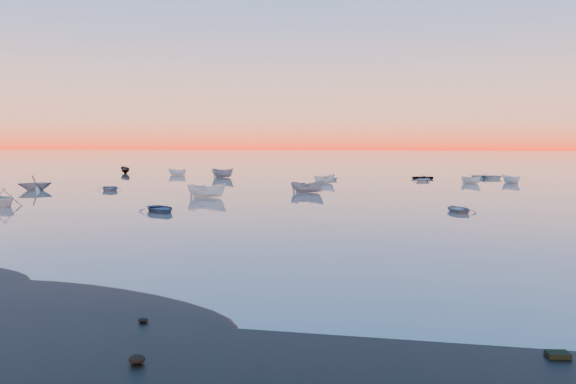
% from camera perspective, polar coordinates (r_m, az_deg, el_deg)
% --- Properties ---
extents(ground, '(600.00, 600.00, 0.00)m').
position_cam_1_polar(ground, '(119.53, 7.89, 2.24)').
color(ground, slate).
rests_on(ground, ground).
extents(mud_lobes, '(140.00, 6.00, 0.07)m').
position_cam_1_polar(mud_lobes, '(20.32, -9.66, -11.46)').
color(mud_lobes, black).
rests_on(mud_lobes, ground).
extents(moored_fleet, '(124.00, 58.00, 1.20)m').
position_cam_1_polar(moored_fleet, '(72.75, 5.69, 0.48)').
color(moored_fleet, silver).
rests_on(moored_fleet, ground).
extents(boat_near_left, '(3.99, 3.84, 0.98)m').
position_cam_1_polar(boat_near_left, '(47.69, -12.85, -2.02)').
color(boat_near_left, '#364D68').
rests_on(boat_near_left, ground).
extents(boat_near_center, '(1.85, 4.28, 1.47)m').
position_cam_1_polar(boat_near_center, '(59.52, -8.24, -0.56)').
color(boat_near_center, silver).
rests_on(boat_near_center, ground).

